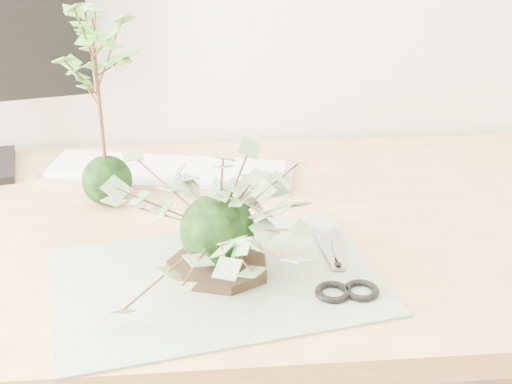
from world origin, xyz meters
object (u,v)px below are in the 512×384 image
maple_kokedama (95,61)px  desk (204,272)px  keyboard (167,171)px  ivy_kokedama (216,199)px

maple_kokedama → desk: bearing=-31.0°
maple_kokedama → keyboard: 0.28m
desk → maple_kokedama: (-0.16, 0.09, 0.33)m
maple_kokedama → keyboard: bearing=47.4°
keyboard → ivy_kokedama: bearing=-64.5°
desk → ivy_kokedama: ivy_kokedama is taller
ivy_kokedama → keyboard: ivy_kokedama is taller
desk → maple_kokedama: bearing=149.0°
maple_kokedama → keyboard: maple_kokedama is taller
ivy_kokedama → keyboard: 0.37m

